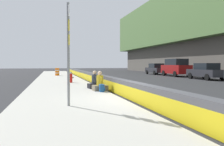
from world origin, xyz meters
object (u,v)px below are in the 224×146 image
(seated_person_foreground, at_px, (100,84))
(parked_car_third, at_px, (206,71))
(backpack, at_px, (102,88))
(route_sign_post, at_px, (68,46))
(parked_car_fourth, at_px, (176,67))
(construction_barrel, at_px, (57,72))
(fire_hydrant, at_px, (71,77))
(seated_person_middle, at_px, (95,83))
(parked_car_midline, at_px, (156,69))

(seated_person_foreground, distance_m, parked_car_third, 15.23)
(seated_person_foreground, bearing_deg, backpack, 177.59)
(route_sign_post, height_order, parked_car_fourth, route_sign_post)
(route_sign_post, relative_size, construction_barrel, 3.79)
(seated_person_foreground, xyz_separation_m, parked_car_fourth, (14.10, -13.11, 0.70))
(parked_car_third, relative_size, parked_car_fourth, 0.94)
(fire_hydrant, height_order, seated_person_middle, seated_person_middle)
(construction_barrel, bearing_deg, parked_car_fourth, -103.54)
(route_sign_post, xyz_separation_m, backpack, (3.65, -1.99, -1.90))
(fire_hydrant, height_order, backpack, fire_hydrant)
(fire_hydrant, bearing_deg, parked_car_midline, -45.46)
(fire_hydrant, xyz_separation_m, seated_person_middle, (-4.71, -1.04, -0.11))
(parked_car_fourth, height_order, parked_car_midline, parked_car_fourth)
(route_sign_post, height_order, seated_person_middle, route_sign_post)
(fire_hydrant, xyz_separation_m, parked_car_fourth, (8.22, -14.22, 0.60))
(backpack, relative_size, parked_car_fourth, 0.08)
(backpack, height_order, parked_car_midline, parked_car_midline)
(fire_hydrant, bearing_deg, construction_barrel, 3.67)
(route_sign_post, bearing_deg, parked_car_midline, -32.08)
(parked_car_third, bearing_deg, seated_person_foreground, 121.49)
(seated_person_middle, xyz_separation_m, parked_car_third, (6.78, -13.05, 0.39))
(fire_hydrant, xyz_separation_m, parked_car_midline, (13.98, -14.20, 0.27))
(route_sign_post, height_order, parked_car_third, route_sign_post)
(backpack, bearing_deg, seated_person_foreground, -2.41)
(seated_person_middle, bearing_deg, seated_person_foreground, -176.42)
(construction_barrel, bearing_deg, parked_car_midline, -81.83)
(construction_barrel, bearing_deg, backpack, -174.24)
(route_sign_post, xyz_separation_m, seated_person_foreground, (4.25, -2.02, -1.75))
(construction_barrel, bearing_deg, fire_hydrant, -176.33)
(route_sign_post, relative_size, seated_person_middle, 3.36)
(seated_person_foreground, bearing_deg, construction_barrel, 6.04)
(seated_person_middle, distance_m, parked_car_fourth, 18.47)
(backpack, xyz_separation_m, parked_car_third, (8.55, -13.00, 0.53))
(route_sign_post, xyz_separation_m, parked_car_midline, (24.10, -15.11, -1.37))
(backpack, bearing_deg, construction_barrel, 5.76)
(parked_car_fourth, xyz_separation_m, parked_car_midline, (5.76, 0.02, -0.32))
(seated_person_foreground, relative_size, seated_person_middle, 1.01)
(parked_car_fourth, bearing_deg, backpack, 138.22)
(seated_person_foreground, distance_m, construction_barrel, 17.80)
(route_sign_post, bearing_deg, seated_person_middle, -19.74)
(seated_person_middle, bearing_deg, parked_car_third, -62.55)
(backpack, xyz_separation_m, parked_car_midline, (20.45, -13.11, 0.53))
(backpack, bearing_deg, route_sign_post, 151.36)
(seated_person_foreground, relative_size, parked_car_fourth, 0.22)
(seated_person_middle, distance_m, parked_car_third, 14.71)
(fire_hydrant, height_order, construction_barrel, construction_barrel)
(route_sign_post, relative_size, backpack, 9.00)
(seated_person_foreground, relative_size, construction_barrel, 1.14)
(route_sign_post, bearing_deg, fire_hydrant, -5.11)
(parked_car_midline, bearing_deg, seated_person_foreground, 146.60)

